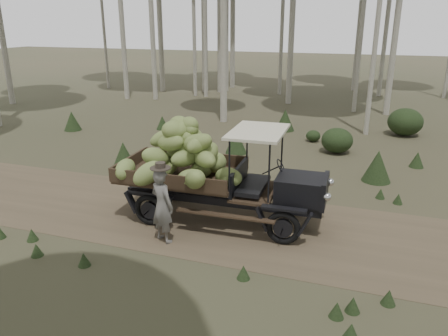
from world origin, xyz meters
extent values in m
plane|color=#473D2B|center=(0.00, 0.00, 0.00)|extent=(120.00, 120.00, 0.00)
cube|color=brown|center=(0.00, 0.00, 0.00)|extent=(70.00, 4.00, 0.01)
cube|color=black|center=(2.21, 0.23, 1.08)|extent=(1.11, 1.05, 0.59)
cube|color=black|center=(2.80, 0.24, 1.08)|extent=(0.14, 1.08, 0.67)
cube|color=black|center=(0.70, 0.18, 1.18)|extent=(0.13, 1.51, 0.59)
cube|color=#38281C|center=(-0.81, 0.14, 1.08)|extent=(3.07, 2.03, 0.09)
cube|color=#38281C|center=(-0.83, 1.10, 1.27)|extent=(3.01, 0.15, 0.34)
cube|color=#38281C|center=(-0.78, -0.83, 1.27)|extent=(3.01, 0.15, 0.34)
cube|color=#38281C|center=(-2.31, 0.09, 1.27)|extent=(0.12, 1.94, 0.34)
cube|color=beige|center=(1.16, 0.20, 2.39)|extent=(1.29, 1.87, 0.06)
cube|color=black|center=(0.31, 0.58, 0.67)|extent=(4.95, 0.25, 0.19)
cube|color=black|center=(0.34, -0.24, 0.67)|extent=(4.95, 0.25, 0.19)
torus|color=black|center=(1.97, 1.08, 0.41)|extent=(0.82, 0.17, 0.82)
torus|color=black|center=(2.02, -0.64, 0.41)|extent=(0.82, 0.17, 0.82)
torus|color=black|center=(-1.37, 0.98, 0.41)|extent=(0.82, 0.17, 0.82)
torus|color=black|center=(-1.32, -0.74, 0.41)|extent=(0.82, 0.17, 0.82)
sphere|color=beige|center=(2.87, 0.73, 1.13)|extent=(0.19, 0.19, 0.19)
sphere|color=beige|center=(2.90, -0.24, 1.13)|extent=(0.19, 0.19, 0.19)
ellipsoid|color=olive|center=(0.55, -0.15, 1.30)|extent=(0.89, 0.70, 0.52)
ellipsoid|color=olive|center=(-0.08, 0.04, 1.75)|extent=(0.68, 1.01, 0.77)
ellipsoid|color=olive|center=(-0.20, -0.13, 2.07)|extent=(0.69, 0.93, 0.55)
ellipsoid|color=olive|center=(-0.86, 0.06, 2.26)|extent=(1.01, 0.86, 0.68)
ellipsoid|color=olive|center=(-0.01, 0.52, 1.39)|extent=(0.63, 0.86, 0.61)
ellipsoid|color=olive|center=(-0.27, 0.13, 1.77)|extent=(0.82, 0.57, 0.56)
ellipsoid|color=olive|center=(-0.25, -0.13, 2.08)|extent=(0.88, 0.46, 0.63)
ellipsoid|color=olive|center=(-0.91, 0.27, 2.34)|extent=(0.92, 0.95, 0.71)
ellipsoid|color=olive|center=(-1.10, -0.22, 1.33)|extent=(0.80, 0.93, 0.66)
ellipsoid|color=olive|center=(-0.15, 0.04, 1.75)|extent=(0.75, 0.83, 0.52)
ellipsoid|color=olive|center=(-1.35, 0.32, 2.00)|extent=(0.99, 0.78, 0.67)
ellipsoid|color=olive|center=(-0.65, 0.27, 2.36)|extent=(0.96, 0.97, 0.73)
ellipsoid|color=olive|center=(-1.99, -0.63, 1.37)|extent=(0.59, 0.86, 0.62)
ellipsoid|color=olive|center=(-1.26, -0.38, 1.69)|extent=(0.92, 0.92, 0.69)
ellipsoid|color=olive|center=(-0.63, 0.21, 2.08)|extent=(0.76, 1.02, 0.73)
ellipsoid|color=olive|center=(-0.73, 0.20, 2.31)|extent=(0.64, 0.97, 0.50)
ellipsoid|color=olive|center=(-0.24, -0.60, 1.29)|extent=(0.84, 0.53, 0.65)
ellipsoid|color=olive|center=(-0.55, -0.13, 1.68)|extent=(0.90, 0.97, 0.53)
ellipsoid|color=olive|center=(-0.94, -0.17, 2.03)|extent=(0.93, 0.63, 0.59)
ellipsoid|color=olive|center=(-0.64, 0.31, 2.31)|extent=(0.85, 1.01, 0.52)
ellipsoid|color=olive|center=(-1.32, 0.26, 1.35)|extent=(0.91, 0.70, 0.64)
ellipsoid|color=olive|center=(-0.98, 0.25, 1.74)|extent=(0.92, 0.73, 0.66)
ellipsoid|color=olive|center=(-0.59, 0.12, 1.99)|extent=(0.75, 0.93, 0.59)
ellipsoid|color=olive|center=(-0.95, 0.11, 2.25)|extent=(0.92, 0.94, 0.65)
ellipsoid|color=olive|center=(-0.25, 0.10, 1.32)|extent=(0.62, 0.87, 0.63)
ellipsoid|color=olive|center=(0.00, -0.26, 1.73)|extent=(0.93, 0.95, 0.47)
ellipsoid|color=olive|center=(-0.69, 0.40, 2.02)|extent=(1.04, 0.81, 0.74)
ellipsoid|color=olive|center=(-0.85, 0.06, 2.27)|extent=(0.82, 1.10, 0.71)
ellipsoid|color=olive|center=(-1.21, -0.90, 1.44)|extent=(1.01, 0.98, 0.81)
ellipsoid|color=olive|center=(-0.02, -0.86, 1.42)|extent=(0.89, 0.97, 0.75)
imported|color=#605D58|center=(-0.63, -1.37, 0.88)|extent=(0.76, 0.64, 1.76)
cylinder|color=#2F2821|center=(-0.63, -1.37, 1.79)|extent=(0.62, 0.62, 0.02)
cylinder|color=#2F2821|center=(-0.63, -1.37, 1.85)|extent=(0.31, 0.31, 0.14)
ellipsoid|color=#233319|center=(5.10, 10.88, 0.61)|extent=(1.50, 1.50, 1.20)
cone|color=#233319|center=(-5.56, 8.46, 0.32)|extent=(0.57, 0.57, 0.64)
cone|color=#233319|center=(5.32, 6.31, 0.28)|extent=(0.50, 0.50, 0.55)
cone|color=#233319|center=(-1.14, 5.90, 0.46)|extent=(0.84, 0.84, 0.93)
cone|color=#233319|center=(-4.06, 7.56, 0.36)|extent=(0.65, 0.65, 0.72)
ellipsoid|color=#233319|center=(1.43, 8.55, 0.25)|extent=(0.60, 0.60, 0.48)
cone|color=#233319|center=(-0.09, 10.10, 0.49)|extent=(0.88, 0.88, 0.98)
cone|color=#233319|center=(-9.43, 6.95, 0.44)|extent=(0.80, 0.80, 0.88)
cone|color=#233319|center=(4.00, 4.41, 0.50)|extent=(0.91, 0.91, 1.01)
ellipsoid|color=#233319|center=(2.51, 7.20, 0.49)|extent=(1.20, 1.20, 0.96)
cone|color=#233319|center=(-4.26, 2.92, 0.47)|extent=(0.84, 0.84, 0.93)
cone|color=#233319|center=(-1.72, -2.90, 0.15)|extent=(0.27, 0.27, 0.30)
cone|color=#233319|center=(0.63, 2.79, 0.15)|extent=(0.27, 0.27, 0.30)
cone|color=#233319|center=(2.21, 2.25, 0.15)|extent=(0.27, 0.27, 0.30)
cone|color=#233319|center=(4.13, 2.95, 0.15)|extent=(0.27, 0.27, 0.30)
cone|color=#233319|center=(2.06, 2.44, 0.15)|extent=(0.27, 0.27, 0.30)
cone|color=#233319|center=(4.60, 2.70, 0.15)|extent=(0.27, 0.27, 0.30)
cone|color=#233319|center=(3.43, -2.90, 0.15)|extent=(0.27, 0.27, 0.30)
cone|color=#233319|center=(-2.94, -2.89, 0.15)|extent=(0.27, 0.27, 0.30)
cone|color=#233319|center=(4.28, -2.22, 0.15)|extent=(0.27, 0.27, 0.30)
cone|color=#233319|center=(-0.03, 2.57, 0.15)|extent=(0.27, 0.27, 0.30)
cone|color=#233319|center=(3.68, -2.65, 0.15)|extent=(0.27, 0.27, 0.30)
cone|color=#233319|center=(1.57, 2.28, 0.15)|extent=(0.27, 0.27, 0.30)
cone|color=#233319|center=(1.57, -2.28, 0.15)|extent=(0.27, 0.27, 0.30)
cone|color=#233319|center=(-3.53, -2.35, 0.15)|extent=(0.27, 0.27, 0.30)
cone|color=#233319|center=(-2.01, 2.72, 0.15)|extent=(0.27, 0.27, 0.30)
camera|label=1|loc=(3.63, -9.51, 4.89)|focal=35.00mm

